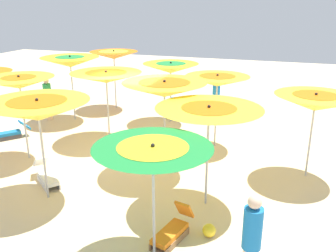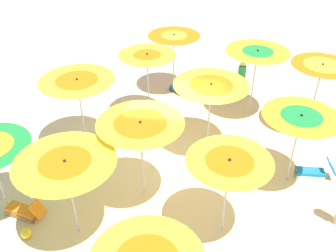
{
  "view_description": "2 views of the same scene",
  "coord_description": "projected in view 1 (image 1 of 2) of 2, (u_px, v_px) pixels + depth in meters",
  "views": [
    {
      "loc": [
        4.53,
        -9.46,
        4.42
      ],
      "look_at": [
        1.62,
        -0.79,
        1.28
      ],
      "focal_mm": 39.36,
      "sensor_mm": 36.0,
      "label": 1
    },
    {
      "loc": [
        9.04,
        0.9,
        7.64
      ],
      "look_at": [
        -0.1,
        -0.27,
        1.28
      ],
      "focal_mm": 40.63,
      "sensor_mm": 36.0,
      "label": 2
    }
  ],
  "objects": [
    {
      "name": "beach_umbrella_5",
      "position": [
        106.0,
        77.0,
        11.73
      ],
      "size": [
        2.28,
        2.28,
        2.31
      ],
      "color": "#B2B2B7",
      "rests_on": "ground"
    },
    {
      "name": "beach_umbrella_10",
      "position": [
        217.0,
        81.0,
        11.15
      ],
      "size": [
        1.96,
        1.96,
        2.32
      ],
      "color": "#B2B2B7",
      "rests_on": "ground"
    },
    {
      "name": "beach_umbrella_7",
      "position": [
        209.0,
        115.0,
        7.77
      ],
      "size": [
        2.29,
        2.29,
        2.34
      ],
      "color": "#B2B2B7",
      "rests_on": "ground"
    },
    {
      "name": "beach_umbrella_8",
      "position": [
        114.0,
        55.0,
        15.21
      ],
      "size": [
        1.99,
        1.99,
        2.47
      ],
      "color": "#B2B2B7",
      "rests_on": "ground"
    },
    {
      "name": "beach_umbrella_2",
      "position": [
        38.0,
        110.0,
        8.01
      ],
      "size": [
        2.27,
        2.27,
        2.42
      ],
      "color": "#B2B2B7",
      "rests_on": "ground"
    },
    {
      "name": "beach_umbrella_9",
      "position": [
        171.0,
        68.0,
        13.47
      ],
      "size": [
        2.05,
        2.05,
        2.29
      ],
      "color": "#B2B2B7",
      "rests_on": "ground"
    },
    {
      "name": "beachgoer_0",
      "position": [
        48.0,
        99.0,
        14.08
      ],
      "size": [
        0.3,
        0.3,
        1.63
      ],
      "rotation": [
        0.0,
        0.0,
        2.37
      ],
      "color": "beige",
      "rests_on": "ground"
    },
    {
      "name": "lounger_1",
      "position": [
        172.0,
        230.0,
        7.11
      ],
      "size": [
        0.61,
        1.17,
        0.62
      ],
      "rotation": [
        0.0,
        0.0,
        4.47
      ],
      "color": "olive",
      "rests_on": "ground"
    },
    {
      "name": "lounger_2",
      "position": [
        8.0,
        133.0,
        12.3
      ],
      "size": [
        1.1,
        1.26,
        0.56
      ],
      "rotation": [
        0.0,
        0.0,
        4.04
      ],
      "color": "#333338",
      "rests_on": "ground"
    },
    {
      "name": "beach_umbrella_3",
      "position": [
        153.0,
        155.0,
        6.07
      ],
      "size": [
        2.01,
        2.01,
        2.21
      ],
      "color": "#B2B2B7",
      "rests_on": "ground"
    },
    {
      "name": "beach_umbrella_4",
      "position": [
        70.0,
        62.0,
        13.69
      ],
      "size": [
        2.17,
        2.17,
        2.48
      ],
      "color": "#B2B2B7",
      "rests_on": "ground"
    },
    {
      "name": "lounger_3",
      "position": [
        47.0,
        176.0,
        9.32
      ],
      "size": [
        1.22,
        1.06,
        0.59
      ],
      "rotation": [
        0.0,
        0.0,
        5.61
      ],
      "color": "silver",
      "rests_on": "ground"
    },
    {
      "name": "beachgoer_1",
      "position": [
        251.0,
        242.0,
        5.68
      ],
      "size": [
        0.3,
        0.3,
        1.69
      ],
      "rotation": [
        0.0,
        0.0,
        0.67
      ],
      "color": "beige",
      "rests_on": "ground"
    },
    {
      "name": "beach_umbrella_1",
      "position": [
        19.0,
        83.0,
        10.16
      ],
      "size": [
        1.92,
        1.92,
        2.47
      ],
      "color": "#B2B2B7",
      "rests_on": "ground"
    },
    {
      "name": "beach_ball",
      "position": [
        209.0,
        230.0,
        7.23
      ],
      "size": [
        0.27,
        0.27,
        0.27
      ],
      "primitive_type": "sphere",
      "color": "yellow",
      "rests_on": "ground"
    },
    {
      "name": "lounger_0",
      "position": [
        172.0,
        110.0,
        14.83
      ],
      "size": [
        0.39,
        1.12,
        0.68
      ],
      "rotation": [
        0.0,
        0.0,
        4.74
      ],
      "color": "silver",
      "rests_on": "ground"
    },
    {
      "name": "ground",
      "position": [
        126.0,
        153.0,
        11.29
      ],
      "size": [
        39.25,
        39.25,
        0.04
      ],
      "primitive_type": "cube",
      "color": "beige"
    },
    {
      "name": "beach_umbrella_11",
      "position": [
        315.0,
        103.0,
        9.12
      ],
      "size": [
        2.01,
        2.01,
        2.27
      ],
      "color": "#B2B2B7",
      "rests_on": "ground"
    },
    {
      "name": "beachgoer_2",
      "position": [
        216.0,
        95.0,
        14.39
      ],
      "size": [
        0.3,
        0.3,
        1.69
      ],
      "rotation": [
        0.0,
        0.0,
        4.47
      ],
      "color": "#D8A87F",
      "rests_on": "ground"
    },
    {
      "name": "beach_umbrella_6",
      "position": [
        164.0,
        89.0,
        9.43
      ],
      "size": [
        2.18,
        2.18,
        2.5
      ],
      "color": "#B2B2B7",
      "rests_on": "ground"
    }
  ]
}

